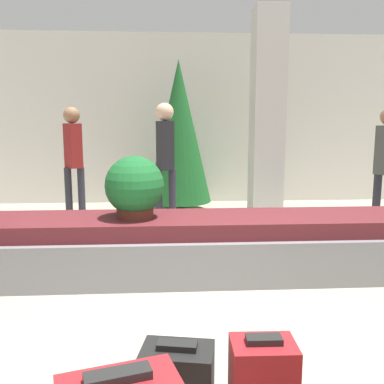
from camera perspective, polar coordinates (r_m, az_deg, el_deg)
The scene contains 8 objects.
ground_plane at distance 2.91m, azimuth 2.35°, elevation -23.08°, with size 18.00×18.00×0.00m, color #9E937F.
back_wall at distance 8.32m, azimuth -1.75°, elevation 9.64°, with size 18.00×0.06×3.20m.
carousel at distance 4.42m, azimuth 0.00°, elevation -7.28°, with size 7.60×0.96×0.61m.
pillar at distance 6.57m, azimuth 9.98°, elevation 9.58°, with size 0.46×0.46×3.20m.
potted_plant_0 at distance 4.27m, azimuth -7.67°, elevation 0.57°, with size 0.59×0.59×0.62m.
traveler_1 at distance 6.20m, azimuth -3.61°, elevation 5.19°, with size 0.31×0.36×1.82m.
traveler_2 at distance 6.87m, azimuth -15.55°, elevation 5.01°, with size 0.33×0.37×1.78m.
decorated_tree at distance 7.42m, azimuth -1.76°, elevation 8.02°, with size 1.12×1.12×2.60m.
Camera 1 is at (-0.26, -2.44, 1.56)m, focal length 40.00 mm.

